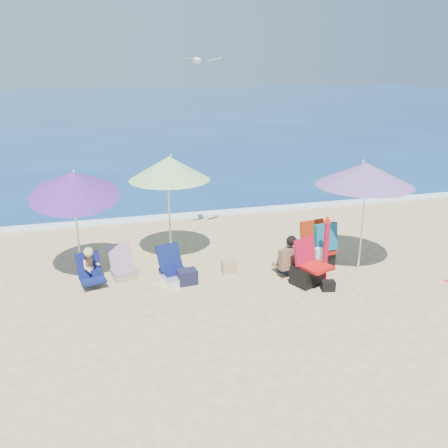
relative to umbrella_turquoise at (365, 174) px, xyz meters
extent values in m
plane|color=#D8BC84|center=(-2.63, -0.60, -2.07)|extent=(120.00, 120.00, 0.00)
cube|color=navy|center=(-2.63, 44.40, -2.12)|extent=(120.00, 80.00, 0.12)
cube|color=white|center=(-2.63, 4.50, -2.05)|extent=(120.00, 0.50, 0.04)
cylinder|color=white|center=(-0.04, -0.14, -0.99)|extent=(0.05, 0.05, 2.16)
cone|color=#EB1F91|center=(0.00, 0.00, 0.00)|extent=(2.52, 2.52, 0.48)
cylinder|color=white|center=(0.02, 0.14, 0.22)|extent=(0.04, 0.04, 0.13)
cylinder|color=silver|center=(-3.91, 1.40, -0.98)|extent=(0.05, 0.05, 2.18)
cone|color=#4FB81C|center=(-3.86, 1.53, 0.02)|extent=(2.32, 2.32, 0.52)
cylinder|color=white|center=(-3.79, 1.65, 0.25)|extent=(0.04, 0.04, 0.14)
cylinder|color=white|center=(-5.89, 1.26, -1.04)|extent=(0.07, 0.54, 2.00)
cone|color=#A1178A|center=(-5.85, 1.01, -0.07)|extent=(1.87, 1.93, 0.93)
cylinder|color=white|center=(-5.82, 0.96, 0.15)|extent=(0.04, 0.07, 0.14)
cylinder|color=maroon|center=(-1.06, -0.54, -1.43)|extent=(0.11, 0.11, 1.28)
cone|color=red|center=(-1.05, -0.51, -0.73)|extent=(0.16, 0.16, 0.16)
cube|color=#0D0D4D|center=(-4.01, 0.39, -1.89)|extent=(0.60, 0.56, 0.06)
cube|color=#0D1749|center=(-4.08, 0.52, -1.62)|extent=(0.56, 0.42, 0.53)
cube|color=white|center=(-4.02, 0.15, -1.99)|extent=(0.63, 0.59, 0.16)
cube|color=#C26444|center=(-5.02, 0.63, -1.90)|extent=(0.55, 0.51, 0.06)
cube|color=#F06C54|center=(-5.07, 0.91, -1.65)|extent=(0.52, 0.38, 0.50)
cube|color=silver|center=(-4.99, 0.72, -1.99)|extent=(0.58, 0.54, 0.15)
cube|color=red|center=(-1.29, -0.68, -1.67)|extent=(0.68, 0.65, 0.06)
cube|color=#AE0C2B|center=(-1.46, -0.42, -1.40)|extent=(0.55, 0.34, 0.54)
cube|color=black|center=(-1.46, -0.56, -1.88)|extent=(0.65, 0.62, 0.38)
cube|color=#9E130B|center=(-0.93, 0.03, -1.62)|extent=(0.67, 0.62, 0.06)
cube|color=#AD2D0C|center=(-0.96, 0.31, -1.33)|extent=(0.61, 0.26, 0.59)
cube|color=black|center=(-0.90, 0.09, -1.86)|extent=(0.65, 0.59, 0.42)
cube|color=#096C78|center=(-0.85, -0.11, -1.28)|extent=(0.55, 0.27, 0.60)
cube|color=#9BE7F8|center=(-1.07, -0.26, -1.59)|extent=(0.25, 0.18, 0.32)
imported|color=tan|center=(-1.64, 0.03, -1.63)|extent=(0.35, 0.27, 0.87)
cube|color=#2E0E67|center=(-1.64, 0.05, -1.89)|extent=(0.56, 0.51, 0.06)
cube|color=#2F0E67|center=(-1.59, -0.14, -1.66)|extent=(0.63, 0.33, 0.44)
sphere|color=black|center=(-1.60, -0.07, -1.29)|extent=(0.21, 0.21, 0.21)
imported|color=tan|center=(-5.66, 0.51, -1.68)|extent=(0.43, 0.37, 0.77)
cube|color=#0E174F|center=(-5.64, 0.39, -1.90)|extent=(0.55, 0.51, 0.06)
cube|color=#0C1245|center=(-5.70, 0.58, -1.65)|extent=(0.52, 0.37, 0.50)
sphere|color=tan|center=(-5.67, 0.40, -1.30)|extent=(0.19, 0.19, 0.19)
cube|color=#171833|center=(-3.79, 0.07, -1.92)|extent=(0.41, 0.32, 0.30)
cube|color=tan|center=(-2.82, 0.38, -1.93)|extent=(0.33, 0.24, 0.27)
cube|color=#1A203A|center=(-1.54, 0.10, -1.90)|extent=(0.56, 0.52, 0.34)
cube|color=black|center=(-1.16, -0.94, -1.97)|extent=(0.29, 0.23, 0.20)
ellipsoid|color=silver|center=(-3.09, 2.08, 2.25)|extent=(0.29, 0.40, 0.14)
cube|color=#919499|center=(-3.22, 1.88, 2.27)|extent=(0.37, 0.22, 0.08)
cube|color=gray|center=(-2.75, 1.90, 2.27)|extent=(0.37, 0.22, 0.08)
camera|label=1|loc=(-5.31, -8.53, 2.17)|focal=37.84mm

